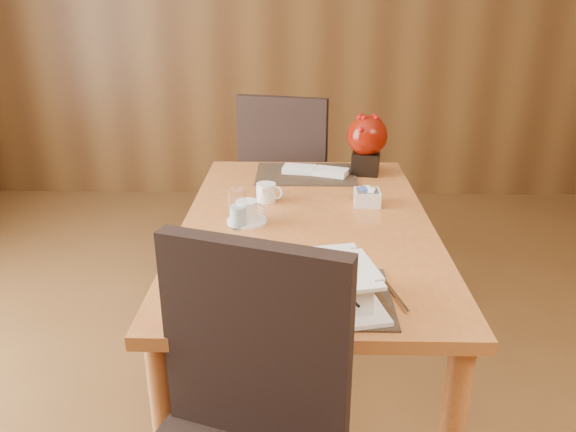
{
  "coord_description": "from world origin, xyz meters",
  "views": [
    {
      "loc": [
        -0.03,
        -1.29,
        1.53
      ],
      "look_at": [
        -0.06,
        0.35,
        0.87
      ],
      "focal_mm": 35.0,
      "sensor_mm": 36.0,
      "label": 1
    }
  ],
  "objects_px": {
    "coffee_cup": "(247,213)",
    "far_chair": "(288,177)",
    "sugar_caddy": "(367,198)",
    "soup_setting": "(324,287)",
    "water_glass": "(238,208)",
    "creamer_jug": "(266,192)",
    "dining_table": "(307,245)",
    "bread_plate": "(195,307)",
    "berry_decor": "(367,141)"
  },
  "relations": [
    {
      "from": "coffee_cup",
      "to": "far_chair",
      "type": "relative_size",
      "value": 0.14
    },
    {
      "from": "sugar_caddy",
      "to": "soup_setting",
      "type": "bearing_deg",
      "value": -104.46
    },
    {
      "from": "coffee_cup",
      "to": "far_chair",
      "type": "distance_m",
      "value": 1.05
    },
    {
      "from": "coffee_cup",
      "to": "water_glass",
      "type": "bearing_deg",
      "value": -120.82
    },
    {
      "from": "soup_setting",
      "to": "creamer_jug",
      "type": "relative_size",
      "value": 3.41
    },
    {
      "from": "dining_table",
      "to": "sugar_caddy",
      "type": "height_order",
      "value": "sugar_caddy"
    },
    {
      "from": "soup_setting",
      "to": "coffee_cup",
      "type": "xyz_separation_m",
      "value": [
        -0.26,
        0.57,
        -0.02
      ]
    },
    {
      "from": "bread_plate",
      "to": "sugar_caddy",
      "type": "bearing_deg",
      "value": 55.53
    },
    {
      "from": "creamer_jug",
      "to": "coffee_cup",
      "type": "bearing_deg",
      "value": -88.65
    },
    {
      "from": "soup_setting",
      "to": "water_glass",
      "type": "bearing_deg",
      "value": 105.19
    },
    {
      "from": "water_glass",
      "to": "sugar_caddy",
      "type": "height_order",
      "value": "water_glass"
    },
    {
      "from": "soup_setting",
      "to": "bread_plate",
      "type": "height_order",
      "value": "soup_setting"
    },
    {
      "from": "coffee_cup",
      "to": "bread_plate",
      "type": "bearing_deg",
      "value": -98.04
    },
    {
      "from": "coffee_cup",
      "to": "creamer_jug",
      "type": "relative_size",
      "value": 1.45
    },
    {
      "from": "water_glass",
      "to": "far_chair",
      "type": "distance_m",
      "value": 1.11
    },
    {
      "from": "sugar_caddy",
      "to": "far_chair",
      "type": "bearing_deg",
      "value": 111.17
    },
    {
      "from": "berry_decor",
      "to": "far_chair",
      "type": "height_order",
      "value": "far_chair"
    },
    {
      "from": "water_glass",
      "to": "bread_plate",
      "type": "relative_size",
      "value": 1.06
    },
    {
      "from": "creamer_jug",
      "to": "berry_decor",
      "type": "bearing_deg",
      "value": 56.24
    },
    {
      "from": "soup_setting",
      "to": "water_glass",
      "type": "height_order",
      "value": "water_glass"
    },
    {
      "from": "dining_table",
      "to": "water_glass",
      "type": "distance_m",
      "value": 0.3
    },
    {
      "from": "sugar_caddy",
      "to": "berry_decor",
      "type": "height_order",
      "value": "berry_decor"
    },
    {
      "from": "dining_table",
      "to": "far_chair",
      "type": "distance_m",
      "value": 1.02
    },
    {
      "from": "water_glass",
      "to": "sugar_caddy",
      "type": "xyz_separation_m",
      "value": [
        0.48,
        0.23,
        -0.04
      ]
    },
    {
      "from": "coffee_cup",
      "to": "water_glass",
      "type": "relative_size",
      "value": 1.01
    },
    {
      "from": "dining_table",
      "to": "soup_setting",
      "type": "relative_size",
      "value": 4.42
    },
    {
      "from": "coffee_cup",
      "to": "bread_plate",
      "type": "distance_m",
      "value": 0.6
    },
    {
      "from": "sugar_caddy",
      "to": "far_chair",
      "type": "height_order",
      "value": "far_chair"
    },
    {
      "from": "water_glass",
      "to": "far_chair",
      "type": "bearing_deg",
      "value": 81.74
    },
    {
      "from": "soup_setting",
      "to": "sugar_caddy",
      "type": "relative_size",
      "value": 3.46
    },
    {
      "from": "dining_table",
      "to": "bread_plate",
      "type": "relative_size",
      "value": 11.09
    },
    {
      "from": "dining_table",
      "to": "water_glass",
      "type": "xyz_separation_m",
      "value": [
        -0.25,
        -0.06,
        0.17
      ]
    },
    {
      "from": "dining_table",
      "to": "creamer_jug",
      "type": "xyz_separation_m",
      "value": [
        -0.16,
        0.21,
        0.13
      ]
    },
    {
      "from": "creamer_jug",
      "to": "water_glass",
      "type": "bearing_deg",
      "value": -91.69
    },
    {
      "from": "soup_setting",
      "to": "far_chair",
      "type": "xyz_separation_m",
      "value": [
        -0.13,
        1.6,
        -0.22
      ]
    },
    {
      "from": "water_glass",
      "to": "berry_decor",
      "type": "xyz_separation_m",
      "value": [
        0.52,
        0.64,
        0.08
      ]
    },
    {
      "from": "far_chair",
      "to": "bread_plate",
      "type": "bearing_deg",
      "value": 96.37
    },
    {
      "from": "creamer_jug",
      "to": "bread_plate",
      "type": "height_order",
      "value": "creamer_jug"
    },
    {
      "from": "creamer_jug",
      "to": "sugar_caddy",
      "type": "bearing_deg",
      "value": 10.77
    },
    {
      "from": "dining_table",
      "to": "coffee_cup",
      "type": "relative_size",
      "value": 10.39
    },
    {
      "from": "dining_table",
      "to": "berry_decor",
      "type": "height_order",
      "value": "berry_decor"
    },
    {
      "from": "dining_table",
      "to": "creamer_jug",
      "type": "relative_size",
      "value": 15.04
    },
    {
      "from": "bread_plate",
      "to": "far_chair",
      "type": "distance_m",
      "value": 1.64
    },
    {
      "from": "soup_setting",
      "to": "berry_decor",
      "type": "bearing_deg",
      "value": 65.57
    },
    {
      "from": "berry_decor",
      "to": "bread_plate",
      "type": "xyz_separation_m",
      "value": [
        -0.57,
        -1.19,
        -0.15
      ]
    },
    {
      "from": "dining_table",
      "to": "creamer_jug",
      "type": "height_order",
      "value": "creamer_jug"
    },
    {
      "from": "berry_decor",
      "to": "coffee_cup",
      "type": "bearing_deg",
      "value": -129.65
    },
    {
      "from": "coffee_cup",
      "to": "far_chair",
      "type": "xyz_separation_m",
      "value": [
        0.13,
        1.03,
        -0.2
      ]
    },
    {
      "from": "coffee_cup",
      "to": "bread_plate",
      "type": "height_order",
      "value": "coffee_cup"
    },
    {
      "from": "creamer_jug",
      "to": "soup_setting",
      "type": "bearing_deg",
      "value": -60.09
    }
  ]
}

